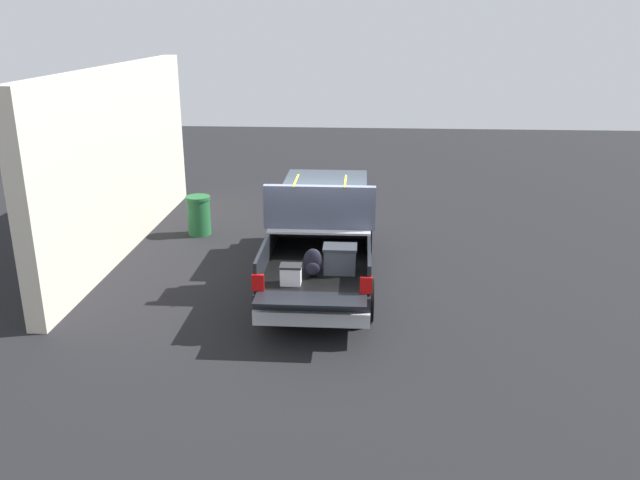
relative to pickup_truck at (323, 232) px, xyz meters
name	(u,v)px	position (x,y,z in m)	size (l,w,h in m)	color
ground_plane	(322,281)	(-0.35, 0.00, -0.95)	(40.00, 40.00, 0.00)	black
pickup_truck	(323,232)	(0.00, 0.00, 0.00)	(6.05, 2.07, 2.23)	black
building_facade	(120,160)	(1.54, 4.72, 1.13)	(9.14, 0.36, 4.15)	beige
trash_can	(199,215)	(2.53, 3.25, -0.45)	(0.60, 0.60, 0.98)	#1E592D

